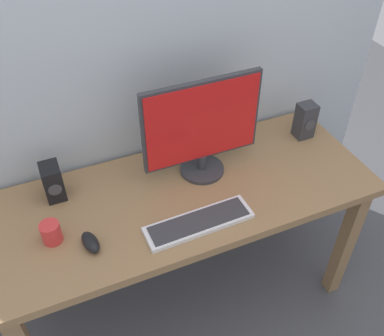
% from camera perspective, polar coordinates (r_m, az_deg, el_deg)
% --- Properties ---
extents(ground_plane, '(6.00, 6.00, 0.00)m').
position_cam_1_polar(ground_plane, '(2.39, -0.86, -16.42)').
color(ground_plane, '#4C4C51').
extents(desk, '(1.60, 0.63, 0.77)m').
position_cam_1_polar(desk, '(1.87, -1.06, -5.53)').
color(desk, '#936D47').
rests_on(desk, ground_plane).
extents(monitor, '(0.50, 0.19, 0.44)m').
position_cam_1_polar(monitor, '(1.75, 1.31, 5.38)').
color(monitor, '#333338').
rests_on(monitor, desk).
extents(keyboard_primary, '(0.42, 0.13, 0.02)m').
position_cam_1_polar(keyboard_primary, '(1.66, 0.91, -7.15)').
color(keyboard_primary, silver).
rests_on(keyboard_primary, desk).
extents(mouse, '(0.07, 0.12, 0.04)m').
position_cam_1_polar(mouse, '(1.63, -13.15, -9.46)').
color(mouse, black).
rests_on(mouse, desk).
extents(speaker_right, '(0.08, 0.08, 0.17)m').
position_cam_1_polar(speaker_right, '(2.10, 14.60, 6.04)').
color(speaker_right, '#333338').
rests_on(speaker_right, desk).
extents(speaker_left, '(0.07, 0.10, 0.15)m').
position_cam_1_polar(speaker_left, '(1.81, -17.76, -1.72)').
color(speaker_left, black).
rests_on(speaker_left, desk).
extents(coffee_mug, '(0.07, 0.07, 0.08)m').
position_cam_1_polar(coffee_mug, '(1.67, -17.97, -8.04)').
color(coffee_mug, red).
rests_on(coffee_mug, desk).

